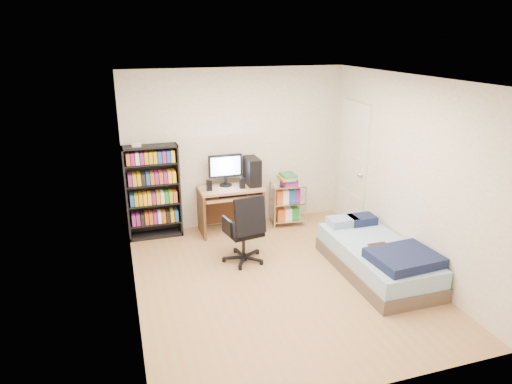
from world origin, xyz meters
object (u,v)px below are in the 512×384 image
object	(u,v)px
media_shelf	(153,191)
computer_desk	(236,190)
office_chair	(245,241)
bed	(378,258)

from	to	relation	value
media_shelf	computer_desk	world-z (taller)	media_shelf
office_chair	bed	size ratio (longest dim) A/B	0.55
office_chair	media_shelf	bearing A→B (deg)	121.34
bed	computer_desk	bearing A→B (deg)	125.22
computer_desk	media_shelf	bearing A→B (deg)	175.60
media_shelf	computer_desk	xyz separation A→B (m)	(1.26, -0.10, -0.08)
media_shelf	office_chair	size ratio (longest dim) A/B	1.52
computer_desk	bed	size ratio (longest dim) A/B	0.68
office_chair	computer_desk	bearing A→B (deg)	70.91
media_shelf	office_chair	xyz separation A→B (m)	(1.08, -1.22, -0.42)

